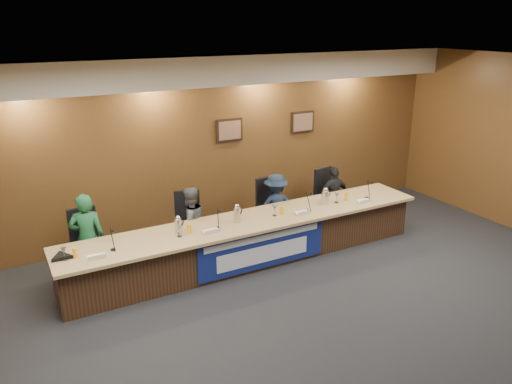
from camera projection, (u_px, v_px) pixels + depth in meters
floor at (341, 337)px, 6.23m from camera, size 10.00×10.00×0.00m
ceiling at (358, 77)px, 5.18m from camera, size 10.00×8.00×0.04m
wall_back at (209, 146)px, 9.03m from camera, size 10.00×0.04×3.20m
soffit at (212, 71)px, 8.38m from camera, size 10.00×0.50×0.50m
dais_body at (251, 241)px, 8.11m from camera, size 6.00×0.80×0.70m
dais_top at (252, 221)px, 7.95m from camera, size 6.10×0.95×0.05m
banner at (263, 249)px, 7.76m from camera, size 2.20×0.02×0.65m
banner_text_upper at (264, 238)px, 7.68m from camera, size 2.00×0.01×0.10m
banner_text_lower at (264, 254)px, 7.77m from camera, size 1.60×0.01×0.28m
wall_photo_left at (229, 130)px, 9.10m from camera, size 0.52×0.04×0.42m
wall_photo_right at (302, 122)px, 9.82m from camera, size 0.52×0.04×0.42m
panelist_a at (88, 238)px, 7.38m from camera, size 0.58×0.46×1.39m
panelist_b at (190, 223)px, 8.14m from camera, size 0.67×0.56×1.23m
panelist_c at (276, 207)px, 8.87m from camera, size 0.86×0.60×1.21m
panelist_d at (333, 196)px, 9.46m from camera, size 0.69×0.29×1.17m
office_chair_a at (88, 249)px, 7.53m from camera, size 0.49×0.49×0.08m
office_chair_b at (188, 229)px, 8.26m from camera, size 0.61×0.61×0.08m
office_chair_c at (273, 212)px, 9.00m from camera, size 0.52×0.52×0.08m
office_chair_d at (330, 200)px, 9.58m from camera, size 0.56×0.56×0.08m
nameplate_a at (97, 257)px, 6.59m from camera, size 0.24×0.08×0.10m
microphone_a at (113, 250)px, 6.88m from camera, size 0.07×0.07×0.02m
juice_glass_a at (75, 253)px, 6.63m from camera, size 0.06×0.06×0.15m
water_glass_a at (64, 254)px, 6.57m from camera, size 0.08×0.08×0.18m
nameplate_b at (212, 231)px, 7.39m from camera, size 0.24×0.08×0.10m
microphone_b at (217, 228)px, 7.59m from camera, size 0.07×0.07×0.02m
juice_glass_b at (189, 229)px, 7.39m from camera, size 0.06×0.06×0.15m
water_glass_b at (179, 231)px, 7.28m from camera, size 0.08×0.08×0.18m
nameplate_c at (304, 212)px, 8.11m from camera, size 0.24×0.08×0.10m
microphone_c at (307, 210)px, 8.30m from camera, size 0.07×0.07×0.02m
juice_glass_c at (282, 210)px, 8.11m from camera, size 0.06×0.06×0.15m
water_glass_c at (275, 211)px, 8.05m from camera, size 0.08×0.08×0.18m
nameplate_d at (365, 201)px, 8.62m from camera, size 0.24×0.08×0.10m
microphone_d at (367, 198)px, 8.87m from camera, size 0.07×0.07×0.02m
juice_glass_d at (346, 197)px, 8.73m from camera, size 0.06×0.06×0.15m
water_glass_d at (337, 198)px, 8.63m from camera, size 0.08×0.08×0.18m
carafe_left at (178, 226)px, 7.37m from camera, size 0.11×0.11×0.23m
carafe_mid at (237, 215)px, 7.79m from camera, size 0.11×0.11×0.25m
carafe_right at (325, 198)px, 8.56m from camera, size 0.13×0.13×0.23m
speakerphone at (61, 257)px, 6.64m from camera, size 0.32×0.32×0.05m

